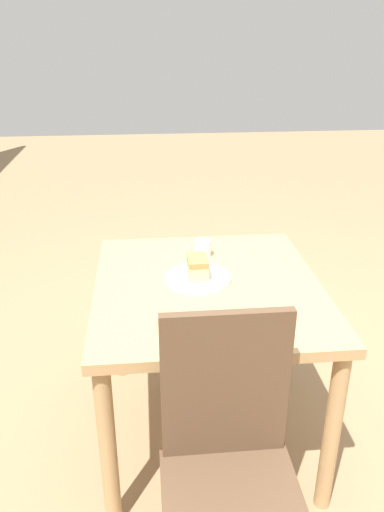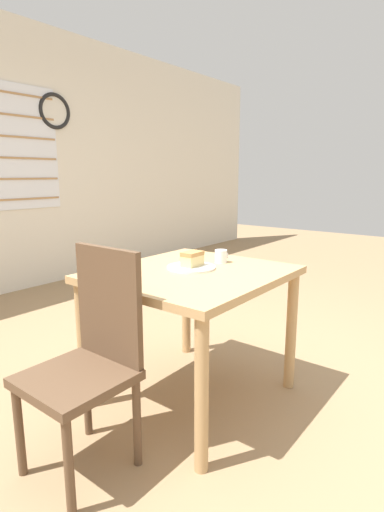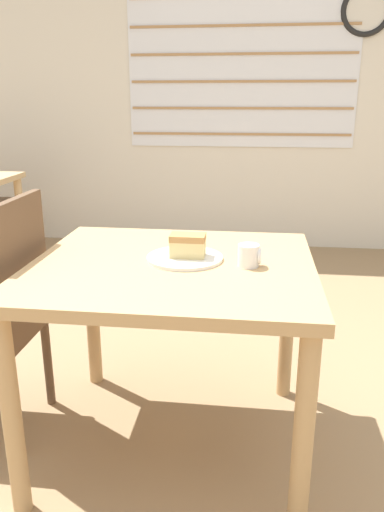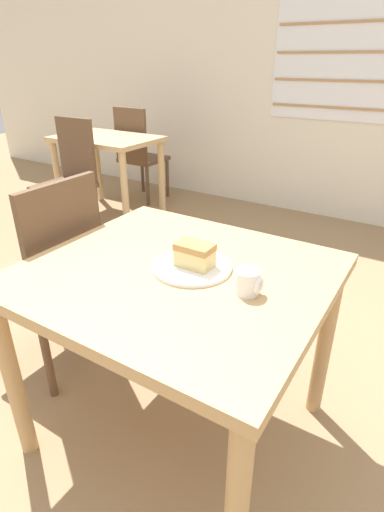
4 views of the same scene
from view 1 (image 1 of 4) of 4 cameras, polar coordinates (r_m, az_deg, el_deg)
ground_plane at (r=2.43m, az=6.89°, el=-18.43°), size 14.00×14.00×0.00m
dining_table_near at (r=2.01m, az=1.79°, el=-5.78°), size 0.97×0.88×0.73m
chair_near_window at (r=1.57m, az=4.30°, el=-22.60°), size 0.40×0.40×0.94m
plate at (r=1.99m, az=0.68°, el=-2.55°), size 0.27×0.27×0.01m
cake_slice at (r=1.98m, az=0.63°, el=-1.22°), size 0.12×0.08×0.08m
coffee_mug at (r=2.18m, az=1.25°, el=0.92°), size 0.08×0.07×0.08m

